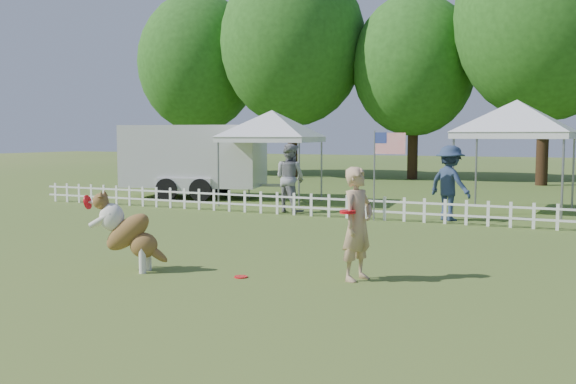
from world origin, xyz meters
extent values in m
plane|color=#2D551A|center=(0.00, 0.00, 0.00)|extent=(120.00, 120.00, 0.00)
imported|color=tan|center=(1.82, 0.37, 0.83)|extent=(0.55, 0.69, 1.67)
cylinder|color=red|center=(0.19, -0.21, 0.01)|extent=(0.23, 0.23, 0.02)
imported|color=gray|center=(-2.64, 7.58, 0.95)|extent=(1.10, 0.97, 1.90)
imported|color=navy|center=(1.71, 7.71, 0.94)|extent=(1.40, 1.22, 1.88)
camera|label=1|loc=(4.86, -8.45, 2.11)|focal=40.00mm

